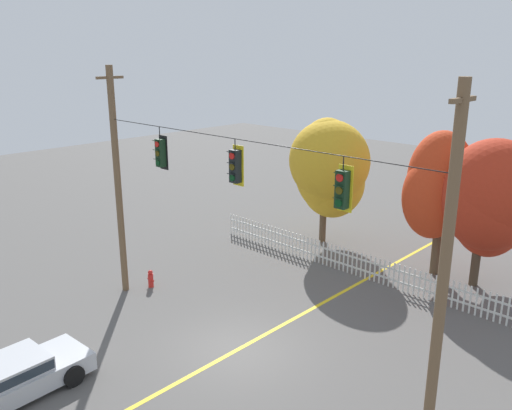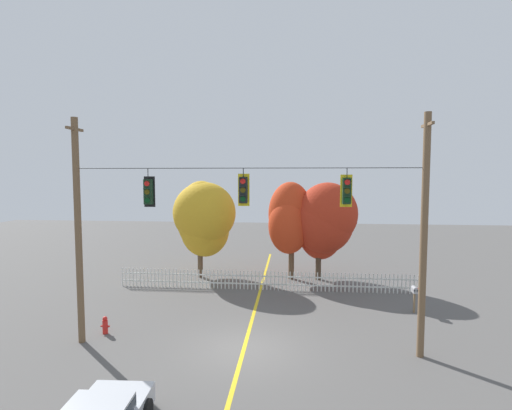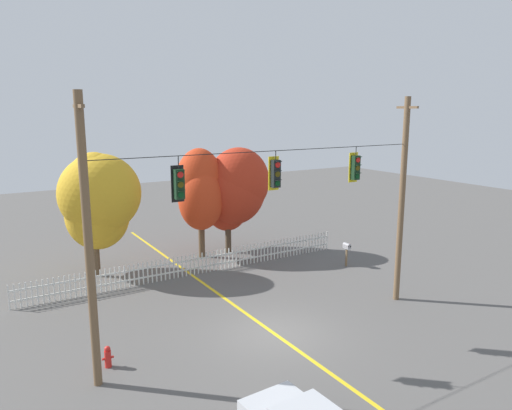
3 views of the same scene
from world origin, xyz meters
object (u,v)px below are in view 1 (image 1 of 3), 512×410
(traffic_signal_northbound_secondary, at_px, (235,166))
(autumn_oak_far_east, at_px, (491,197))
(traffic_signal_southbound_primary, at_px, (161,153))
(fire_hydrant, at_px, (151,279))
(parked_car, at_px, (14,376))
(autumn_maple_mid, at_px, (437,188))
(autumn_maple_near_fence, at_px, (329,168))
(traffic_signal_northbound_primary, at_px, (342,189))

(traffic_signal_northbound_secondary, distance_m, autumn_oak_far_east, 11.11)
(traffic_signal_southbound_primary, distance_m, fire_hydrant, 6.22)
(parked_car, relative_size, fire_hydrant, 5.63)
(autumn_maple_mid, bearing_deg, autumn_maple_near_fence, 179.58)
(autumn_maple_mid, distance_m, fire_hydrant, 12.52)
(traffic_signal_northbound_primary, relative_size, autumn_oak_far_east, 0.23)
(autumn_maple_near_fence, xyz_separation_m, autumn_oak_far_east, (7.76, 0.06, -0.00))
(autumn_oak_far_east, height_order, fire_hydrant, autumn_oak_far_east)
(traffic_signal_northbound_primary, distance_m, autumn_maple_mid, 10.54)
(autumn_maple_near_fence, bearing_deg, fire_hydrant, -102.83)
(fire_hydrant, bearing_deg, traffic_signal_southbound_primary, -20.14)
(traffic_signal_southbound_primary, height_order, traffic_signal_northbound_secondary, same)
(traffic_signal_southbound_primary, bearing_deg, fire_hydrant, 159.86)
(traffic_signal_northbound_primary, height_order, autumn_maple_mid, traffic_signal_northbound_primary)
(fire_hydrant, bearing_deg, autumn_maple_near_fence, 77.17)
(traffic_signal_northbound_secondary, xyz_separation_m, autumn_maple_mid, (1.67, 10.08, -2.23))
(traffic_signal_northbound_secondary, bearing_deg, fire_hydrant, 171.86)
(traffic_signal_southbound_primary, relative_size, parked_car, 0.36)
(traffic_signal_southbound_primary, bearing_deg, traffic_signal_northbound_primary, 0.00)
(traffic_signal_northbound_primary, xyz_separation_m, parked_car, (-6.66, -6.01, -5.52))
(autumn_maple_mid, bearing_deg, traffic_signal_northbound_primary, -78.08)
(parked_car, xyz_separation_m, fire_hydrant, (-3.17, 6.87, -0.24))
(autumn_maple_near_fence, distance_m, autumn_maple_mid, 5.59)
(autumn_oak_far_east, bearing_deg, traffic_signal_northbound_primary, -90.28)
(traffic_signal_southbound_primary, distance_m, traffic_signal_northbound_secondary, 3.67)
(traffic_signal_northbound_primary, height_order, parked_car, traffic_signal_northbound_primary)
(traffic_signal_northbound_primary, xyz_separation_m, autumn_maple_mid, (-2.13, 10.08, -2.21))
(traffic_signal_southbound_primary, height_order, autumn_maple_near_fence, traffic_signal_southbound_primary)
(parked_car, bearing_deg, autumn_oak_far_east, 67.50)
(autumn_maple_near_fence, bearing_deg, traffic_signal_northbound_secondary, -68.86)
(traffic_signal_northbound_secondary, xyz_separation_m, parked_car, (-2.86, -6.01, -5.54))
(autumn_maple_mid, height_order, autumn_oak_far_east, autumn_maple_mid)
(traffic_signal_southbound_primary, distance_m, parked_car, 8.16)
(fire_hydrant, bearing_deg, autumn_oak_far_east, 43.34)
(autumn_maple_near_fence, xyz_separation_m, autumn_maple_mid, (5.59, -0.04, 0.01))
(traffic_signal_southbound_primary, bearing_deg, autumn_oak_far_east, 53.52)
(traffic_signal_northbound_primary, bearing_deg, autumn_maple_mid, 101.92)
(autumn_maple_near_fence, height_order, parked_car, autumn_maple_near_fence)
(traffic_signal_northbound_primary, distance_m, fire_hydrant, 11.42)
(traffic_signal_northbound_secondary, bearing_deg, traffic_signal_northbound_primary, -0.00)
(traffic_signal_northbound_secondary, relative_size, autumn_maple_mid, 0.23)
(traffic_signal_northbound_secondary, distance_m, parked_car, 8.66)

